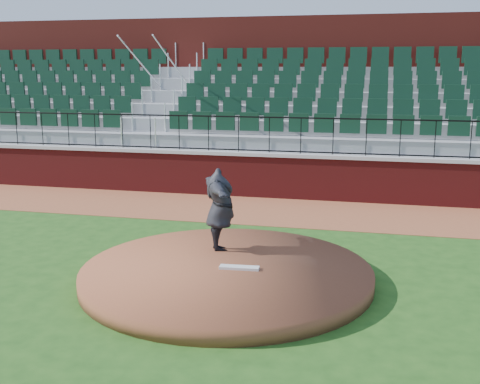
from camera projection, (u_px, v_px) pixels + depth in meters
name	position (u px, v px, depth m)	size (l,w,h in m)	color
ground	(220.00, 282.00, 10.22)	(90.00, 90.00, 0.00)	#204A15
warning_track	(274.00, 210.00, 15.36)	(34.00, 3.20, 0.01)	brown
field_wall	(284.00, 177.00, 16.76)	(34.00, 0.35, 1.20)	maroon
wall_cap	(285.00, 155.00, 16.63)	(34.00, 0.45, 0.10)	#B7B7B7
wall_railing	(285.00, 135.00, 16.51)	(34.00, 0.05, 1.00)	black
seating_stands	(298.00, 111.00, 19.00)	(34.00, 5.10, 4.60)	gray
concourse_wall	(309.00, 93.00, 21.58)	(34.00, 0.50, 5.50)	maroon
pitchers_mound	(227.00, 274.00, 10.26)	(5.07, 5.07, 0.25)	brown
pitching_rubber	(239.00, 268.00, 10.15)	(0.69, 0.17, 0.05)	silver
pitcher	(220.00, 209.00, 11.08)	(1.95, 0.53, 1.58)	black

